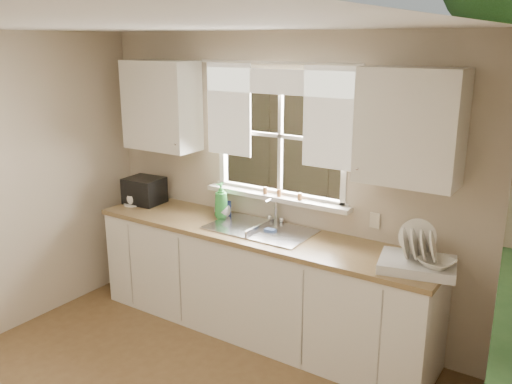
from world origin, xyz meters
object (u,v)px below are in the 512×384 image
Objects in this scene: black_appliance at (145,190)px; soap_bottle_a at (221,200)px; cup at (133,200)px; dish_rack at (418,260)px.

soap_bottle_a is at bearing -1.90° from black_appliance.
soap_bottle_a is 0.89m from black_appliance.
soap_bottle_a reaches higher than cup.
soap_bottle_a is 2.60× the size of cup.
black_appliance is (0.05, 0.10, 0.08)m from cup.
black_appliance reaches higher than cup.
soap_bottle_a is at bearing 1.02° from cup.
dish_rack reaches higher than cup.
soap_bottle_a reaches higher than dish_rack.
black_appliance is (-2.68, 0.10, 0.06)m from dish_rack.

